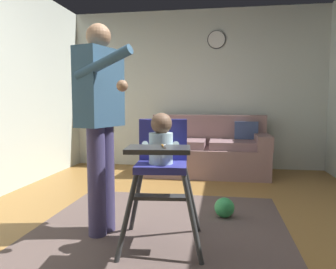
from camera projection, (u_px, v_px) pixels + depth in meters
ground at (164, 245)px, 2.54m from camera, size 5.62×7.47×0.10m
wall_far at (196, 90)px, 5.33m from camera, size 4.82×0.06×2.52m
area_rug at (159, 233)px, 2.64m from camera, size 2.08×2.27×0.01m
couch at (208, 151)px, 4.87m from camera, size 1.74×0.86×0.86m
high_chair at (162, 154)px, 2.36m from camera, size 0.67×0.77×0.98m
adult_standing at (101, 117)px, 2.57m from camera, size 0.50×0.59×1.65m
toy_ball at (224, 208)px, 3.01m from camera, size 0.18×0.18×0.18m
wall_clock at (216, 40)px, 5.16m from camera, size 0.29×0.04×0.29m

